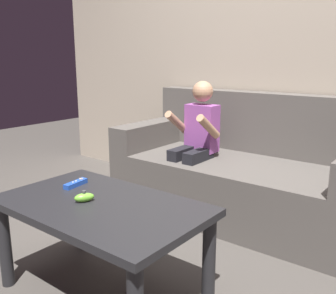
# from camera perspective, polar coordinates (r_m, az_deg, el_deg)

# --- Properties ---
(ground_plane) EXTENTS (8.81, 8.81, 0.00)m
(ground_plane) POSITION_cam_1_polar(r_m,az_deg,el_deg) (2.01, -5.89, -19.81)
(ground_plane) COLOR #4C4742
(wall_back) EXTENTS (4.40, 0.05, 2.50)m
(wall_back) POSITION_cam_1_polar(r_m,az_deg,el_deg) (2.99, 15.19, 15.83)
(wall_back) COLOR #B2A38E
(wall_back) RESTS_ON ground
(couch) EXTENTS (1.74, 0.80, 0.84)m
(couch) POSITION_cam_1_polar(r_m,az_deg,el_deg) (2.75, 11.09, -3.95)
(couch) COLOR #56514C
(couch) RESTS_ON ground
(person_seated_on_couch) EXTENTS (0.31, 0.38, 0.93)m
(person_seated_on_couch) POSITION_cam_1_polar(r_m,az_deg,el_deg) (2.68, 4.07, 1.14)
(person_seated_on_couch) COLOR black
(person_seated_on_couch) RESTS_ON ground
(coffee_table) EXTENTS (0.96, 0.58, 0.46)m
(coffee_table) POSITION_cam_1_polar(r_m,az_deg,el_deg) (1.78, -9.96, -10.36)
(coffee_table) COLOR #232326
(coffee_table) RESTS_ON ground
(game_remote_blue_near_edge) EXTENTS (0.06, 0.14, 0.03)m
(game_remote_blue_near_edge) POSITION_cam_1_polar(r_m,az_deg,el_deg) (2.00, -13.61, -5.33)
(game_remote_blue_near_edge) COLOR blue
(game_remote_blue_near_edge) RESTS_ON coffee_table
(nunchuk_lime) EXTENTS (0.08, 0.10, 0.05)m
(nunchuk_lime) POSITION_cam_1_polar(r_m,az_deg,el_deg) (1.78, -12.39, -7.35)
(nunchuk_lime) COLOR #72C638
(nunchuk_lime) RESTS_ON coffee_table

